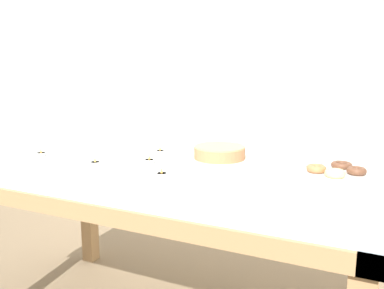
{
  "coord_description": "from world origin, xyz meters",
  "views": [
    {
      "loc": [
        0.8,
        -1.47,
        1.15
      ],
      "look_at": [
        0.01,
        0.15,
        0.8
      ],
      "focal_mm": 40.0,
      "sensor_mm": 36.0,
      "label": 1
    }
  ],
  "objects_px": {
    "tealight_near_cakes": "(162,175)",
    "tealight_centre": "(149,161)",
    "tealight_near_front": "(95,163)",
    "tealight_left_edge": "(160,152)",
    "pastry_platter": "(334,172)",
    "tealight_right_edge": "(41,154)",
    "plate_stack": "(112,148)",
    "cake_chocolate_round": "(220,154)"
  },
  "relations": [
    {
      "from": "tealight_near_cakes",
      "to": "tealight_centre",
      "type": "xyz_separation_m",
      "value": [
        -0.15,
        0.17,
        0.0
      ]
    },
    {
      "from": "tealight_near_front",
      "to": "tealight_left_edge",
      "type": "relative_size",
      "value": 1.0
    },
    {
      "from": "pastry_platter",
      "to": "tealight_near_front",
      "type": "relative_size",
      "value": 8.58
    },
    {
      "from": "pastry_platter",
      "to": "tealight_right_edge",
      "type": "bearing_deg",
      "value": -169.46
    },
    {
      "from": "plate_stack",
      "to": "tealight_near_cakes",
      "type": "height_order",
      "value": "plate_stack"
    },
    {
      "from": "pastry_platter",
      "to": "tealight_near_cakes",
      "type": "relative_size",
      "value": 8.58
    },
    {
      "from": "tealight_near_front",
      "to": "tealight_left_edge",
      "type": "xyz_separation_m",
      "value": [
        0.12,
        0.31,
        0.0
      ]
    },
    {
      "from": "plate_stack",
      "to": "tealight_centre",
      "type": "distance_m",
      "value": 0.28
    },
    {
      "from": "pastry_platter",
      "to": "tealight_centre",
      "type": "relative_size",
      "value": 8.58
    },
    {
      "from": "cake_chocolate_round",
      "to": "plate_stack",
      "type": "bearing_deg",
      "value": -173.56
    },
    {
      "from": "plate_stack",
      "to": "tealight_near_cakes",
      "type": "bearing_deg",
      "value": -32.91
    },
    {
      "from": "plate_stack",
      "to": "tealight_centre",
      "type": "relative_size",
      "value": 5.25
    },
    {
      "from": "tealight_left_edge",
      "to": "tealight_right_edge",
      "type": "distance_m",
      "value": 0.52
    },
    {
      "from": "cake_chocolate_round",
      "to": "tealight_left_edge",
      "type": "bearing_deg",
      "value": 176.92
    },
    {
      "from": "cake_chocolate_round",
      "to": "tealight_near_cakes",
      "type": "height_order",
      "value": "cake_chocolate_round"
    },
    {
      "from": "tealight_near_cakes",
      "to": "tealight_centre",
      "type": "relative_size",
      "value": 1.0
    },
    {
      "from": "plate_stack",
      "to": "pastry_platter",
      "type": "bearing_deg",
      "value": 1.65
    },
    {
      "from": "pastry_platter",
      "to": "tealight_near_cakes",
      "type": "bearing_deg",
      "value": -151.97
    },
    {
      "from": "plate_stack",
      "to": "tealight_centre",
      "type": "height_order",
      "value": "plate_stack"
    },
    {
      "from": "cake_chocolate_round",
      "to": "tealight_right_edge",
      "type": "relative_size",
      "value": 6.87
    },
    {
      "from": "cake_chocolate_round",
      "to": "tealight_left_edge",
      "type": "distance_m",
      "value": 0.3
    },
    {
      "from": "cake_chocolate_round",
      "to": "tealight_right_edge",
      "type": "xyz_separation_m",
      "value": [
        -0.75,
        -0.25,
        -0.02
      ]
    },
    {
      "from": "cake_chocolate_round",
      "to": "tealight_near_front",
      "type": "relative_size",
      "value": 6.87
    },
    {
      "from": "tealight_right_edge",
      "to": "plate_stack",
      "type": "bearing_deg",
      "value": 39.81
    },
    {
      "from": "cake_chocolate_round",
      "to": "tealight_near_front",
      "type": "bearing_deg",
      "value": -145.28
    },
    {
      "from": "tealight_near_front",
      "to": "pastry_platter",
      "type": "bearing_deg",
      "value": 16.47
    },
    {
      "from": "pastry_platter",
      "to": "tealight_left_edge",
      "type": "relative_size",
      "value": 8.58
    },
    {
      "from": "cake_chocolate_round",
      "to": "tealight_centre",
      "type": "bearing_deg",
      "value": -146.77
    },
    {
      "from": "tealight_near_front",
      "to": "tealight_centre",
      "type": "height_order",
      "value": "same"
    },
    {
      "from": "cake_chocolate_round",
      "to": "pastry_platter",
      "type": "relative_size",
      "value": 0.8
    },
    {
      "from": "cake_chocolate_round",
      "to": "tealight_right_edge",
      "type": "distance_m",
      "value": 0.79
    },
    {
      "from": "tealight_left_edge",
      "to": "tealight_near_cakes",
      "type": "distance_m",
      "value": 0.4
    },
    {
      "from": "plate_stack",
      "to": "tealight_right_edge",
      "type": "xyz_separation_m",
      "value": [
        -0.24,
        -0.2,
        -0.01
      ]
    },
    {
      "from": "pastry_platter",
      "to": "tealight_left_edge",
      "type": "distance_m",
      "value": 0.76
    },
    {
      "from": "cake_chocolate_round",
      "to": "tealight_near_cakes",
      "type": "bearing_deg",
      "value": -105.92
    },
    {
      "from": "cake_chocolate_round",
      "to": "plate_stack",
      "type": "distance_m",
      "value": 0.51
    },
    {
      "from": "tealight_centre",
      "to": "tealight_right_edge",
      "type": "bearing_deg",
      "value": -169.4
    },
    {
      "from": "plate_stack",
      "to": "tealight_left_edge",
      "type": "distance_m",
      "value": 0.23
    },
    {
      "from": "plate_stack",
      "to": "tealight_near_front",
      "type": "relative_size",
      "value": 5.25
    },
    {
      "from": "pastry_platter",
      "to": "tealight_near_front",
      "type": "height_order",
      "value": "pastry_platter"
    },
    {
      "from": "pastry_platter",
      "to": "tealight_near_front",
      "type": "xyz_separation_m",
      "value": [
        -0.88,
        -0.26,
        -0.0
      ]
    },
    {
      "from": "tealight_left_edge",
      "to": "tealight_right_edge",
      "type": "bearing_deg",
      "value": -148.94
    }
  ]
}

